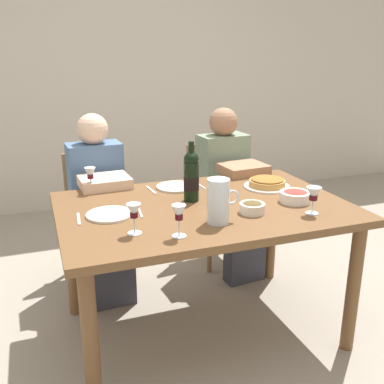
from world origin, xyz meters
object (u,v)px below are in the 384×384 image
baked_tart (267,183)px  wine_glass_centre (179,214)px  dinner_plate_left_setting (110,214)px  dining_table (204,221)px  wine_glass_right_diner (134,213)px  salad_bowl (295,196)px  dinner_plate_right_setting (176,187)px  olive_bowl (252,207)px  diner_left (101,201)px  wine_bottle (191,176)px  wine_glass_left_diner (313,195)px  chair_right (215,194)px  water_pitcher (218,204)px  chair_left (95,207)px  diner_right (230,187)px  wine_glass_spare (90,175)px

baked_tart → wine_glass_centre: wine_glass_centre is taller
dinner_plate_left_setting → dining_table: bearing=-1.1°
wine_glass_right_diner → dinner_plate_left_setting: bearing=103.8°
salad_bowl → dinner_plate_right_setting: size_ratio=0.73×
wine_glass_right_diner → olive_bowl: bearing=5.3°
dinner_plate_right_setting → diner_left: (-0.40, 0.33, -0.15)m
wine_bottle → wine_glass_left_diner: bearing=-38.5°
dinner_plate_right_setting → chair_right: size_ratio=0.26×
wine_glass_right_diner → wine_glass_centre: size_ratio=0.96×
salad_bowl → wine_glass_centre: 0.77m
dinner_plate_left_setting → water_pitcher: bearing=-29.8°
salad_bowl → wine_glass_left_diner: bearing=-95.6°
water_pitcher → olive_bowl: water_pitcher is taller
wine_glass_right_diner → chair_left: 1.21m
chair_right → diner_right: diner_right is taller
chair_left → water_pitcher: bearing=107.2°
wine_glass_spare → diner_right: (0.99, 0.24, -0.25)m
wine_bottle → dinner_plate_left_setting: wine_bottle is taller
diner_left → water_pitcher: bearing=111.2°
dinner_plate_left_setting → olive_bowl: bearing=-16.9°
wine_bottle → water_pitcher: (0.01, -0.34, -0.04)m
baked_tart → chair_left: 1.22m
baked_tart → diner_left: bearing=150.9°
olive_bowl → wine_glass_left_diner: size_ratio=0.93×
diner_left → dining_table: bearing=120.6°
wine_bottle → dinner_plate_left_setting: size_ratio=1.39×
baked_tart → wine_glass_spare: 1.03m
dinner_plate_right_setting → water_pitcher: bearing=-88.4°
wine_glass_right_diner → dinner_plate_left_setting: 0.29m
wine_glass_right_diner → chair_right: wine_glass_right_diner is taller
olive_bowl → chair_right: (0.26, 1.09, -0.29)m
chair_right → dining_table: bearing=58.5°
dining_table → wine_glass_right_diner: 0.53m
olive_bowl → diner_left: (-0.63, 0.86, -0.17)m
water_pitcher → wine_glass_left_diner: water_pitcher is taller
wine_bottle → baked_tart: (0.50, 0.07, -0.11)m
water_pitcher → wine_glass_centre: 0.24m
water_pitcher → chair_left: water_pitcher is taller
water_pitcher → chair_right: size_ratio=0.24×
diner_right → baked_tart: bearing=85.4°
salad_bowl → olive_bowl: 0.30m
olive_bowl → wine_glass_centre: wine_glass_centre is taller
dining_table → dinner_plate_right_setting: 0.36m
wine_glass_left_diner → chair_right: bearing=90.7°
baked_tart → diner_left: diner_left is taller
dinner_plate_left_setting → dinner_plate_right_setting: (0.45, 0.33, 0.00)m
wine_bottle → wine_glass_spare: wine_bottle is taller
chair_left → diner_right: 0.95m
wine_glass_centre → chair_left: bearing=99.1°
salad_bowl → chair_left: 1.42m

